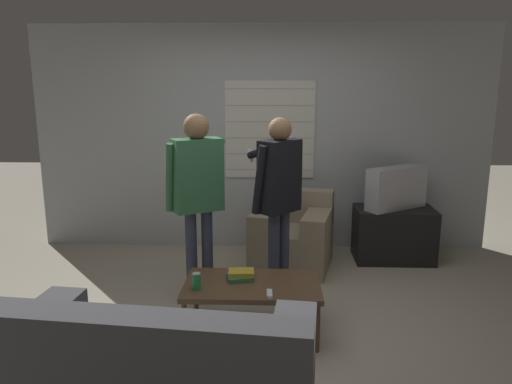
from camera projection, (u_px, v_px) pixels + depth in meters
The scene contains 11 objects.
ground_plane at pixel (255, 326), 4.02m from camera, with size 16.00×16.00×0.00m, color #B2A893.
wall_back at pixel (262, 139), 5.72m from camera, with size 5.20×0.08×2.55m.
armchair_beige at pixel (293, 236), 5.27m from camera, with size 0.93×0.92×0.79m.
coffee_table at pixel (252, 288), 3.84m from camera, with size 1.05×0.61×0.42m.
tv_stand at pixel (394, 234), 5.46m from camera, with size 0.84×0.50×0.58m.
tv at pixel (396, 188), 5.35m from camera, with size 0.71×0.57×0.45m.
person_left_standing at pixel (197, 185), 4.28m from camera, with size 0.53×0.81×1.67m.
person_right_standing at pixel (278, 189), 4.28m from camera, with size 0.51×0.76×1.64m.
book_stack at pixel (240, 275), 3.89m from camera, with size 0.23×0.20×0.07m.
soda_can at pixel (196, 281), 3.70m from camera, with size 0.07×0.07×0.13m.
spare_remote at pixel (270, 294), 3.61m from camera, with size 0.04×0.13×0.02m.
Camera 1 is at (0.15, -3.68, 1.94)m, focal length 35.00 mm.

